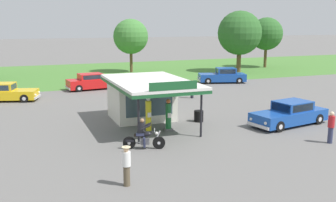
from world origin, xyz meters
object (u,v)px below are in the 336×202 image
object	(u,v)px
gas_pump_nearside	(148,116)
spare_tire_stack	(199,116)
bystander_admiring_sedan	(192,89)
bystander_standing_back_lot	(331,127)
gas_pump_offside	(168,116)
featured_classic_sedan	(290,114)
parked_car_back_row_right	(155,84)
parked_car_second_row_spare	(223,76)
bystander_chatting_near_pumps	(127,165)
motorcycle_with_rider	(143,136)
parked_car_back_row_centre_left	(5,93)
parked_car_back_row_far_left	(93,82)

from	to	relation	value
gas_pump_nearside	spare_tire_stack	size ratio (longest dim) A/B	2.94
bystander_admiring_sedan	bystander_standing_back_lot	distance (m)	14.24
gas_pump_offside	bystander_standing_back_lot	world-z (taller)	gas_pump_offside
featured_classic_sedan	parked_car_back_row_right	distance (m)	15.12
featured_classic_sedan	parked_car_second_row_spare	world-z (taller)	parked_car_second_row_spare
gas_pump_offside	bystander_chatting_near_pumps	world-z (taller)	gas_pump_offside
gas_pump_offside	parked_car_second_row_spare	bearing A→B (deg)	51.72
gas_pump_offside	parked_car_second_row_spare	xyz separation A→B (m)	(12.18, 15.43, -0.15)
featured_classic_sedan	spare_tire_stack	distance (m)	5.66
bystander_chatting_near_pumps	bystander_standing_back_lot	world-z (taller)	bystander_standing_back_lot
motorcycle_with_rider	bystander_admiring_sedan	xyz separation A→B (m)	(7.96, 11.52, 0.15)
spare_tire_stack	bystander_standing_back_lot	bearing A→B (deg)	-56.11
motorcycle_with_rider	parked_car_back_row_centre_left	distance (m)	17.30
gas_pump_offside	parked_car_back_row_right	xyz separation A→B (m)	(3.77, 13.09, -0.18)
bystander_admiring_sedan	spare_tire_stack	world-z (taller)	bystander_admiring_sedan
motorcycle_with_rider	bystander_admiring_sedan	size ratio (longest dim) A/B	1.32
parked_car_back_row_far_left	parked_car_back_row_centre_left	xyz separation A→B (m)	(-7.71, -3.13, -0.04)
bystander_admiring_sedan	bystander_standing_back_lot	size ratio (longest dim) A/B	0.90
gas_pump_offside	motorcycle_with_rider	xyz separation A→B (m)	(-2.46, -2.84, -0.20)
parked_car_second_row_spare	spare_tire_stack	world-z (taller)	parked_car_second_row_spare
bystander_standing_back_lot	parked_car_back_row_right	bearing A→B (deg)	99.99
parked_car_back_row_right	bystander_admiring_sedan	xyz separation A→B (m)	(1.73, -4.41, 0.13)
bystander_standing_back_lot	parked_car_back_row_centre_left	bearing A→B (deg)	131.19
parked_car_back_row_far_left	parked_car_back_row_centre_left	world-z (taller)	parked_car_back_row_far_left
gas_pump_offside	motorcycle_with_rider	bearing A→B (deg)	-130.87
parked_car_back_row_centre_left	parked_car_back_row_right	size ratio (longest dim) A/B	0.93
bystander_admiring_sedan	parked_car_back_row_centre_left	bearing A→B (deg)	163.31
featured_classic_sedan	parked_car_back_row_far_left	bearing A→B (deg)	116.77
motorcycle_with_rider	spare_tire_stack	world-z (taller)	motorcycle_with_rider
parked_car_second_row_spare	parked_car_back_row_right	distance (m)	8.73
parked_car_back_row_right	spare_tire_stack	size ratio (longest dim) A/B	7.91
bystander_standing_back_lot	spare_tire_stack	bearing A→B (deg)	123.89
bystander_standing_back_lot	motorcycle_with_rider	bearing A→B (deg)	164.51
motorcycle_with_rider	parked_car_second_row_spare	size ratio (longest dim) A/B	0.38
parked_car_back_row_right	spare_tire_stack	xyz separation A→B (m)	(-1.21, -11.89, -0.32)
motorcycle_with_rider	bystander_chatting_near_pumps	xyz separation A→B (m)	(-1.98, -4.12, 0.20)
parked_car_back_row_centre_left	bystander_standing_back_lot	size ratio (longest dim) A/B	3.10
gas_pump_offside	motorcycle_with_rider	distance (m)	3.76
featured_classic_sedan	bystander_admiring_sedan	bearing A→B (deg)	100.92
parked_car_second_row_spare	parked_car_back_row_far_left	bearing A→B (deg)	176.74
parked_car_back_row_far_left	spare_tire_stack	distance (m)	15.55
bystander_chatting_near_pumps	spare_tire_stack	size ratio (longest dim) A/B	2.23
bystander_admiring_sedan	gas_pump_offside	bearing A→B (deg)	-122.39
parked_car_second_row_spare	bystander_admiring_sedan	distance (m)	9.50
gas_pump_nearside	parked_car_back_row_right	bearing A→B (deg)	69.05
spare_tire_stack	gas_pump_offside	bearing A→B (deg)	-154.86
parked_car_back_row_centre_left	bystander_chatting_near_pumps	size ratio (longest dim) A/B	3.30
featured_classic_sedan	bystander_standing_back_lot	world-z (taller)	bystander_standing_back_lot
parked_car_second_row_spare	motorcycle_with_rider	bearing A→B (deg)	-128.69
parked_car_second_row_spare	bystander_chatting_near_pumps	size ratio (longest dim) A/B	3.33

